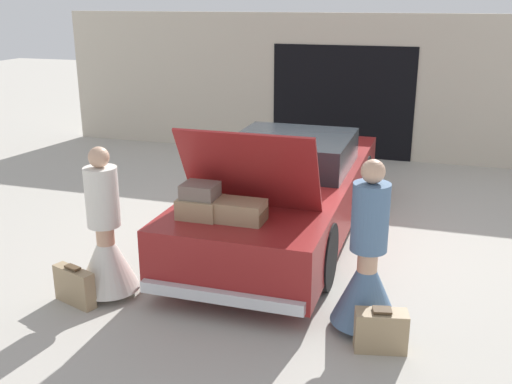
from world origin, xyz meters
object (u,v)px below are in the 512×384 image
at_px(car, 286,190).
at_px(person_right, 367,271).
at_px(person_left, 106,244).
at_px(suitcase_beside_left_person, 75,286).
at_px(suitcase_beside_right_person, 381,331).

relative_size(car, person_right, 3.00).
bearing_deg(person_left, car, 141.77).
xyz_separation_m(suitcase_beside_left_person, suitcase_beside_right_person, (3.15, 0.07, -0.00)).
distance_m(car, suitcase_beside_left_person, 3.10).
xyz_separation_m(person_left, person_right, (2.72, 0.12, 0.02)).
height_order(person_left, suitcase_beside_left_person, person_left).
bearing_deg(person_left, person_right, 84.55).
bearing_deg(car, suitcase_beside_right_person, -58.63).
bearing_deg(person_left, suitcase_beside_right_person, 77.66).
height_order(person_right, suitcase_beside_right_person, person_right).
bearing_deg(suitcase_beside_left_person, suitcase_beside_right_person, 1.36).
relative_size(person_left, person_right, 0.97).
distance_m(car, suitcase_beside_right_person, 3.02).
bearing_deg(suitcase_beside_right_person, person_left, 175.71).
distance_m(car, person_right, 2.60).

